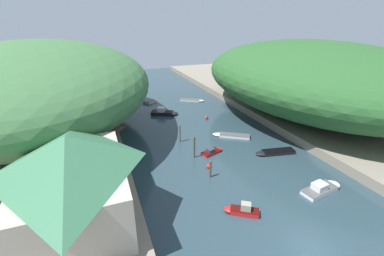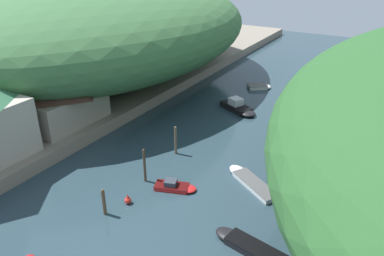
% 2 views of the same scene
% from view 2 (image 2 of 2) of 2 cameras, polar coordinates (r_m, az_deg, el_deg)
% --- Properties ---
extents(water_surface, '(130.00, 130.00, 0.00)m').
position_cam_2_polar(water_surface, '(42.05, 5.82, -2.46)').
color(water_surface, '#283D47').
rests_on(water_surface, ground).
extents(left_bank, '(22.00, 120.00, 1.42)m').
position_cam_2_polar(left_bank, '(55.43, -17.84, 4.37)').
color(left_bank, gray).
rests_on(left_bank, ground).
extents(hillside_left, '(38.15, 53.40, 14.58)m').
position_cam_2_polar(hillside_left, '(60.71, -12.70, 14.67)').
color(hillside_left, '#3D6B3D').
rests_on(hillside_left, left_bank).
extents(boathouse_shed, '(7.70, 9.82, 5.42)m').
position_cam_2_polar(boathouse_shed, '(45.47, -19.71, 4.20)').
color(boathouse_shed, gray).
rests_on(boathouse_shed, left_bank).
extents(boat_open_rowboat, '(4.06, 3.72, 0.55)m').
position_cam_2_polar(boat_open_rowboat, '(59.66, 10.32, 6.25)').
color(boat_open_rowboat, silver).
rests_on(boat_open_rowboat, water_surface).
extents(boat_white_cruiser, '(4.04, 2.54, 0.88)m').
position_cam_2_polar(boat_white_cruiser, '(34.35, -2.51, -8.90)').
color(boat_white_cruiser, red).
rests_on(boat_white_cruiser, water_surface).
extents(boat_near_quay, '(6.00, 4.44, 0.46)m').
position_cam_2_polar(boat_near_quay, '(54.61, 19.20, 3.29)').
color(boat_near_quay, silver).
rests_on(boat_near_quay, water_surface).
extents(boat_red_skiff, '(6.34, 4.79, 0.46)m').
position_cam_2_polar(boat_red_skiff, '(35.58, 8.85, -7.95)').
color(boat_red_skiff, white).
rests_on(boat_red_skiff, water_surface).
extents(boat_navy_launch, '(6.37, 2.62, 0.56)m').
position_cam_2_polar(boat_navy_launch, '(28.74, 8.71, -17.40)').
color(boat_navy_launch, black).
rests_on(boat_navy_launch, water_surface).
extents(boat_mid_channel, '(6.11, 4.50, 1.63)m').
position_cam_2_polar(boat_mid_channel, '(50.45, 7.15, 3.08)').
color(boat_mid_channel, black).
rests_on(boat_mid_channel, water_surface).
extents(mooring_post_second, '(0.29, 0.29, 2.46)m').
position_cam_2_polar(mooring_post_second, '(31.71, -13.28, -10.87)').
color(mooring_post_second, brown).
rests_on(mooring_post_second, water_surface).
extents(mooring_post_middle, '(0.25, 0.25, 3.43)m').
position_cam_2_polar(mooring_post_middle, '(34.90, -7.25, -5.65)').
color(mooring_post_middle, '#4C3D2D').
rests_on(mooring_post_middle, water_surface).
extents(mooring_post_fourth, '(0.28, 0.28, 3.21)m').
position_cam_2_polar(mooring_post_fourth, '(39.26, -2.51, -1.84)').
color(mooring_post_fourth, brown).
rests_on(mooring_post_fourth, water_surface).
extents(channel_buoy_near, '(0.60, 0.60, 0.91)m').
position_cam_2_polar(channel_buoy_near, '(43.41, 13.13, -1.56)').
color(channel_buoy_near, red).
rests_on(channel_buoy_near, water_surface).
extents(channel_buoy_far, '(0.60, 0.60, 0.90)m').
position_cam_2_polar(channel_buoy_far, '(33.02, -9.74, -10.76)').
color(channel_buoy_far, red).
rests_on(channel_buoy_far, water_surface).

